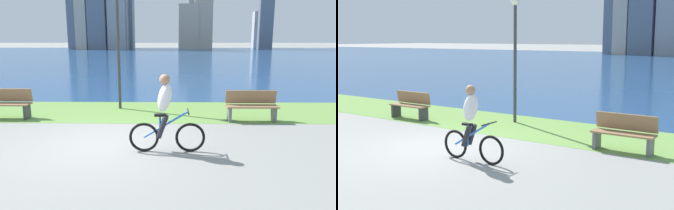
{
  "view_description": "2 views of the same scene",
  "coord_description": "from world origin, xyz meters",
  "views": [
    {
      "loc": [
        1.56,
        -7.06,
        2.42
      ],
      "look_at": [
        1.45,
        0.08,
        0.91
      ],
      "focal_mm": 34.25,
      "sensor_mm": 36.0,
      "label": 1
    },
    {
      "loc": [
        7.31,
        -7.79,
        2.69
      ],
      "look_at": [
        1.46,
        0.79,
        1.09
      ],
      "focal_mm": 47.03,
      "sensor_mm": 36.0,
      "label": 2
    }
  ],
  "objects": [
    {
      "name": "bench_near_path",
      "position": [
        3.88,
        2.19,
        0.45
      ],
      "size": [
        1.5,
        0.47,
        0.9
      ],
      "color": "olive",
      "rests_on": "ground"
    },
    {
      "name": "ground_plane",
      "position": [
        0.0,
        0.0,
        0.0
      ],
      "size": [
        300.0,
        300.0,
        0.0
      ],
      "primitive_type": "plane",
      "color": "gray"
    },
    {
      "name": "grass_strip_bayside",
      "position": [
        0.0,
        3.37,
        0.0
      ],
      "size": [
        120.0,
        3.12,
        0.01
      ],
      "primitive_type": "cube",
      "color": "#6B9947",
      "rests_on": "ground"
    },
    {
      "name": "bench_far_along_path",
      "position": [
        -3.51,
        2.4,
        0.45
      ],
      "size": [
        1.5,
        0.47,
        0.9
      ],
      "color": "olive",
      "rests_on": "ground"
    },
    {
      "name": "cyclist_lead",
      "position": [
        1.41,
        -0.48,
        0.84
      ],
      "size": [
        1.64,
        0.52,
        1.68
      ],
      "color": "black",
      "rests_on": "ground"
    },
    {
      "name": "lamppost_tall",
      "position": [
        -0.27,
        3.82,
        2.58
      ],
      "size": [
        0.28,
        0.28,
        3.94
      ],
      "color": "#38383D",
      "rests_on": "ground"
    }
  ]
}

